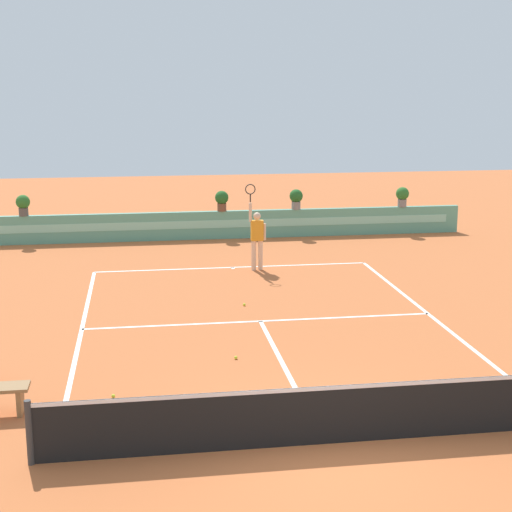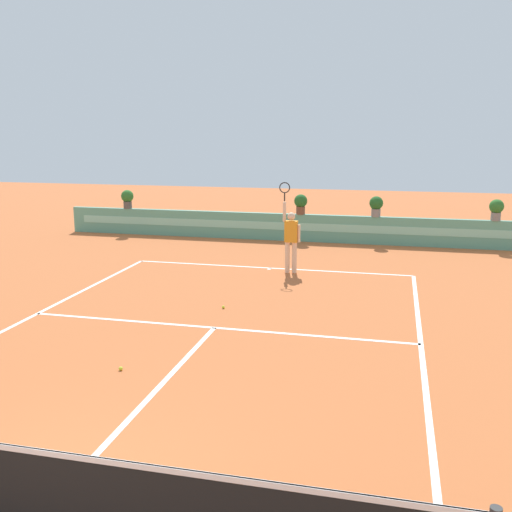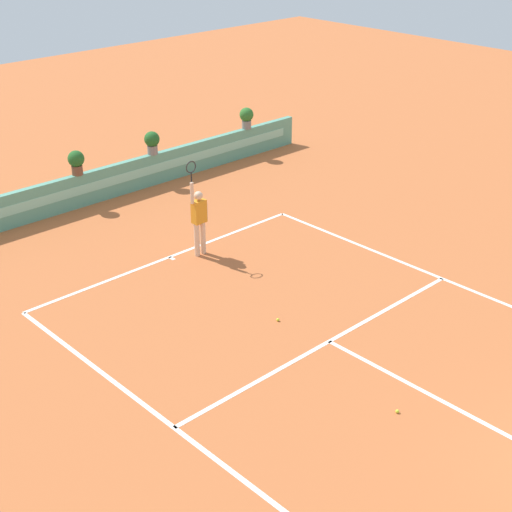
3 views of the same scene
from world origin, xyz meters
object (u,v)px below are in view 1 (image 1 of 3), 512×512
Objects in this scene: tennis_player at (257,235)px; tennis_ball_by_sideline at (244,305)px; potted_plant_centre at (222,200)px; tennis_ball_mid_court at (236,358)px; potted_plant_right at (296,198)px; potted_plant_far_left at (23,204)px; potted_plant_far_right at (402,196)px; tennis_ball_near_baseline at (113,396)px.

tennis_ball_by_sideline is (-0.89, -3.75, -1.02)m from tennis_player.
potted_plant_centre is (-0.52, 4.91, 0.36)m from tennis_player.
potted_plant_right is at bearing 73.21° from tennis_ball_mid_court.
potted_plant_right reaches higher than tennis_ball_mid_court.
potted_plant_far_left is at bearing 126.78° from tennis_ball_by_sideline.
potted_plant_far_left is at bearing 180.00° from potted_plant_far_right.
potted_plant_far_left and potted_plant_centre have the same top height.
potted_plant_far_left and potted_plant_right have the same top height.
tennis_ball_by_sideline is at bearing -92.46° from potted_plant_centre.
potted_plant_right is at bearing 70.49° from tennis_ball_by_sideline.
tennis_ball_by_sideline is 10.90m from potted_plant_far_left.
potted_plant_right is (3.76, 12.44, 1.38)m from tennis_ball_mid_court.
potted_plant_far_left is at bearing 146.28° from tennis_player.
tennis_ball_by_sideline is 0.09× the size of potted_plant_far_left.
potted_plant_far_left reaches higher than tennis_ball_by_sideline.
potted_plant_right reaches higher than tennis_ball_near_baseline.
potted_plant_far_left is 1.00× the size of potted_plant_right.
potted_plant_right is at bearing 66.08° from tennis_player.
potted_plant_far_left is (-5.79, 12.44, 1.38)m from tennis_ball_mid_court.
tennis_player reaches higher than tennis_ball_mid_court.
potted_plant_far_right is (10.14, 14.08, 1.38)m from tennis_ball_near_baseline.
tennis_ball_by_sideline is 9.29m from potted_plant_right.
potted_plant_right is (2.18, 4.91, 0.36)m from tennis_player.
tennis_ball_by_sideline is 0.09× the size of potted_plant_right.
tennis_ball_near_baseline is 17.40m from potted_plant_far_right.
potted_plant_far_right and potted_plant_centre have the same top height.
potted_plant_far_left is 13.53m from potted_plant_far_right.
tennis_ball_near_baseline is at bearing -76.47° from potted_plant_far_left.
tennis_ball_by_sideline is at bearing -103.34° from tennis_player.
tennis_ball_mid_court is at bearing -106.79° from potted_plant_right.
potted_plant_right is (-3.99, 0.00, 0.00)m from potted_plant_far_right.
potted_plant_far_right is at bearing 0.00° from potted_plant_right.
tennis_ball_near_baseline is at bearing -125.77° from potted_plant_far_right.
tennis_ball_mid_court is 0.09× the size of potted_plant_far_right.
tennis_ball_mid_court is at bearing -121.89° from potted_plant_far_right.
potted_plant_right and potted_plant_centre have the same top height.
tennis_player is 38.01× the size of tennis_ball_by_sideline.
tennis_ball_mid_court is at bearing -65.06° from potted_plant_far_left.
tennis_player is at bearing -113.92° from potted_plant_right.
potted_plant_far_right is at bearing 54.23° from tennis_ball_near_baseline.
tennis_ball_near_baseline is at bearing -113.46° from tennis_player.
tennis_ball_near_baseline is (-3.98, -9.16, -1.02)m from tennis_player.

